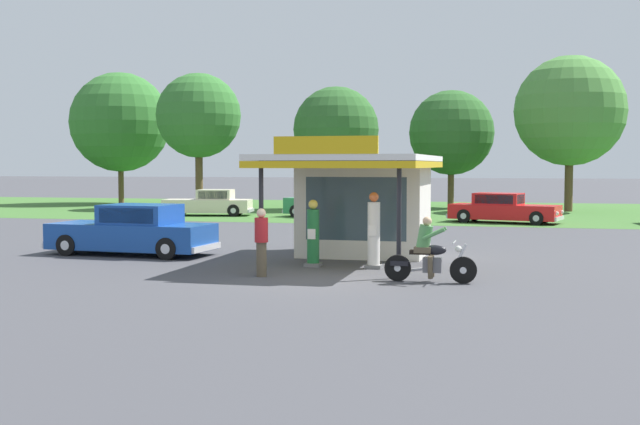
# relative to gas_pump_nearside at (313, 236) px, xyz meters

# --- Properties ---
(ground_plane) EXTENTS (300.00, 300.00, 0.00)m
(ground_plane) POSITION_rel_gas_pump_nearside_xyz_m (0.81, -2.31, -0.84)
(ground_plane) COLOR #424247
(grass_verge_strip) EXTENTS (120.00, 24.00, 0.01)m
(grass_verge_strip) POSITION_rel_gas_pump_nearside_xyz_m (0.81, 27.69, -0.84)
(grass_verge_strip) COLOR #3D6B2D
(grass_verge_strip) RESTS_ON ground
(service_station_kiosk) EXTENTS (4.47, 7.20, 3.52)m
(service_station_kiosk) POSITION_rel_gas_pump_nearside_xyz_m (0.85, 2.79, 0.97)
(service_station_kiosk) COLOR silver
(service_station_kiosk) RESTS_ON ground
(gas_pump_nearside) EXTENTS (0.44, 0.44, 1.85)m
(gas_pump_nearside) POSITION_rel_gas_pump_nearside_xyz_m (0.00, 0.00, 0.00)
(gas_pump_nearside) COLOR slate
(gas_pump_nearside) RESTS_ON ground
(gas_pump_offside) EXTENTS (0.44, 0.44, 2.07)m
(gas_pump_offside) POSITION_rel_gas_pump_nearside_xyz_m (1.70, 0.00, 0.11)
(gas_pump_offside) COLOR slate
(gas_pump_offside) RESTS_ON ground
(motorcycle_with_rider) EXTENTS (2.21, 0.70, 1.58)m
(motorcycle_with_rider) POSITION_rel_gas_pump_nearside_xyz_m (3.42, -2.23, -0.19)
(motorcycle_with_rider) COLOR black
(motorcycle_with_rider) RESTS_ON ground
(featured_classic_sedan) EXTENTS (5.40, 2.30, 1.58)m
(featured_classic_sedan) POSITION_rel_gas_pump_nearside_xyz_m (-6.19, 1.51, -0.12)
(featured_classic_sedan) COLOR #19479E
(featured_classic_sedan) RESTS_ON ground
(parked_car_second_row_spare) EXTENTS (5.57, 3.03, 1.44)m
(parked_car_second_row_spare) POSITION_rel_gas_pump_nearside_xyz_m (4.82, 18.35, -0.18)
(parked_car_second_row_spare) COLOR red
(parked_car_second_row_spare) RESTS_ON ground
(parked_car_back_row_right) EXTENTS (5.16, 2.98, 1.59)m
(parked_car_back_row_right) POSITION_rel_gas_pump_nearside_xyz_m (-4.27, 20.23, -0.12)
(parked_car_back_row_right) COLOR #2D844C
(parked_car_back_row_right) RESTS_ON ground
(parked_car_back_row_centre_left) EXTENTS (5.13, 2.52, 1.44)m
(parked_car_back_row_centre_left) POSITION_rel_gas_pump_nearside_xyz_m (-11.07, 20.20, -0.19)
(parked_car_back_row_centre_left) COLOR beige
(parked_car_back_row_centre_left) RESTS_ON ground
(bystander_strolling_foreground) EXTENTS (0.34, 0.34, 1.72)m
(bystander_strolling_foreground) POSITION_rel_gas_pump_nearside_xyz_m (-0.78, -2.23, 0.07)
(bystander_strolling_foreground) COLOR brown
(bystander_strolling_foreground) RESTS_ON ground
(tree_oak_distant_spare) EXTENTS (5.34, 5.34, 7.67)m
(tree_oak_distant_spare) POSITION_rel_gas_pump_nearside_xyz_m (-5.51, 27.57, 4.06)
(tree_oak_distant_spare) COLOR brown
(tree_oak_distant_spare) RESTS_ON ground
(tree_oak_right) EXTENTS (5.49, 5.49, 7.62)m
(tree_oak_right) POSITION_rel_gas_pump_nearside_xyz_m (1.27, 31.32, 4.02)
(tree_oak_right) COLOR brown
(tree_oak_right) RESTS_ON ground
(tree_oak_far_right) EXTENTS (5.42, 5.42, 8.66)m
(tree_oak_far_right) POSITION_rel_gas_pump_nearside_xyz_m (-14.43, 26.99, 5.08)
(tree_oak_far_right) COLOR brown
(tree_oak_far_right) RESTS_ON ground
(tree_oak_far_left) EXTENTS (7.10, 7.10, 9.39)m
(tree_oak_far_left) POSITION_rel_gas_pump_nearside_xyz_m (-22.21, 31.30, 4.99)
(tree_oak_far_left) COLOR brown
(tree_oak_far_left) RESTS_ON ground
(tree_oak_centre) EXTENTS (6.58, 6.58, 9.32)m
(tree_oak_centre) POSITION_rel_gas_pump_nearside_xyz_m (8.58, 29.16, 5.05)
(tree_oak_centre) COLOR brown
(tree_oak_centre) RESTS_ON ground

